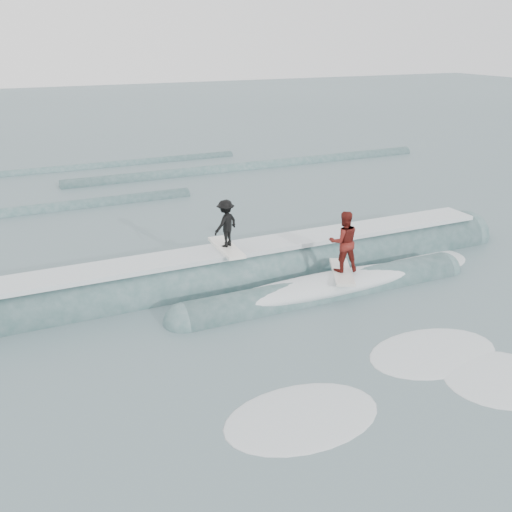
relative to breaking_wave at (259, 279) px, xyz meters
name	(u,v)px	position (x,y,z in m)	size (l,w,h in m)	color
ground	(295,325)	(-0.37, -3.09, -0.05)	(160.00, 160.00, 0.00)	#435C62
breaking_wave	(259,279)	(0.00, 0.00, 0.00)	(20.52, 3.79, 2.01)	#335656
surfer_black	(226,226)	(-0.94, 0.46, 1.77)	(1.11, 2.02, 1.59)	white
surfer_red	(343,244)	(1.94, -1.74, 1.48)	(1.36, 2.04, 1.96)	silver
whitewater	(423,343)	(2.12, -5.31, -0.05)	(11.01, 8.46, 0.10)	silver
far_swells	(119,183)	(-1.33, 14.56, -0.05)	(38.48, 8.65, 0.80)	#335656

